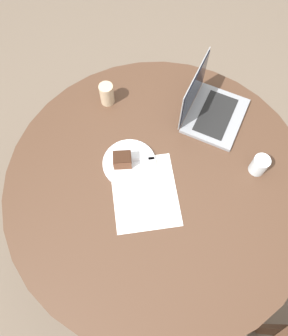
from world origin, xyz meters
The scene contains 9 objects.
ground_plane centered at (0.00, 0.00, 0.00)m, with size 12.00×12.00×0.00m, color #6B5B4C.
dining_table centered at (0.00, 0.00, 0.62)m, with size 1.34×1.34×0.76m.
paper_document centered at (0.00, -0.08, 0.76)m, with size 0.43×0.41×0.00m.
plate centered at (-0.15, -0.04, 0.76)m, with size 0.24×0.24×0.01m.
cake_slice centered at (-0.16, -0.07, 0.80)m, with size 0.10×0.10×0.06m.
fork centered at (-0.13, 0.00, 0.77)m, with size 0.12×0.15×0.00m.
coffee_glass centered at (-0.47, 0.10, 0.81)m, with size 0.07×0.07×0.11m.
water_glass centered at (0.25, 0.35, 0.80)m, with size 0.07×0.07×0.09m.
laptop centered at (-0.09, 0.41, 0.80)m, with size 0.35×0.38×0.25m.
Camera 1 is at (0.37, -0.42, 2.06)m, focal length 35.00 mm.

